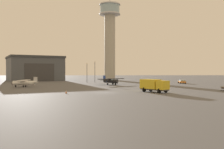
{
  "coord_description": "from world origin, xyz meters",
  "views": [
    {
      "loc": [
        -0.78,
        -52.93,
        4.74
      ],
      "look_at": [
        2.77,
        26.85,
        3.5
      ],
      "focal_mm": 39.38,
      "sensor_mm": 36.0,
      "label": 1
    }
  ],
  "objects_px": {
    "car_orange": "(182,81)",
    "truck_box_yellow": "(154,85)",
    "control_tower": "(110,34)",
    "airplane_black": "(110,81)",
    "traffic_cone_near_left": "(66,92)",
    "light_post_east": "(87,71)",
    "airplane_white": "(24,82)",
    "light_post_west": "(95,70)"
  },
  "relations": [
    {
      "from": "airplane_white",
      "to": "traffic_cone_near_left",
      "type": "distance_m",
      "value": 25.12
    },
    {
      "from": "airplane_black",
      "to": "light_post_east",
      "type": "xyz_separation_m",
      "value": [
        -8.72,
        15.1,
        3.24
      ]
    },
    {
      "from": "car_orange",
      "to": "truck_box_yellow",
      "type": "bearing_deg",
      "value": 156.39
    },
    {
      "from": "airplane_white",
      "to": "truck_box_yellow",
      "type": "height_order",
      "value": "airplane_white"
    },
    {
      "from": "truck_box_yellow",
      "to": "airplane_black",
      "type": "bearing_deg",
      "value": 159.49
    },
    {
      "from": "car_orange",
      "to": "traffic_cone_near_left",
      "type": "height_order",
      "value": "car_orange"
    },
    {
      "from": "car_orange",
      "to": "traffic_cone_near_left",
      "type": "distance_m",
      "value": 53.61
    },
    {
      "from": "light_post_west",
      "to": "traffic_cone_near_left",
      "type": "relative_size",
      "value": 12.98
    },
    {
      "from": "control_tower",
      "to": "truck_box_yellow",
      "type": "xyz_separation_m",
      "value": [
        7.17,
        -71.68,
        -21.74
      ]
    },
    {
      "from": "control_tower",
      "to": "airplane_black",
      "type": "xyz_separation_m",
      "value": [
        -1.31,
        -43.03,
        -21.92
      ]
    },
    {
      "from": "airplane_white",
      "to": "light_post_east",
      "type": "bearing_deg",
      "value": -122.52
    },
    {
      "from": "control_tower",
      "to": "airplane_black",
      "type": "distance_m",
      "value": 48.31
    },
    {
      "from": "airplane_white",
      "to": "light_post_west",
      "type": "distance_m",
      "value": 35.09
    },
    {
      "from": "light_post_east",
      "to": "control_tower",
      "type": "bearing_deg",
      "value": 70.25
    },
    {
      "from": "traffic_cone_near_left",
      "to": "airplane_black",
      "type": "bearing_deg",
      "value": 71.1
    },
    {
      "from": "airplane_white",
      "to": "car_orange",
      "type": "height_order",
      "value": "airplane_white"
    },
    {
      "from": "airplane_white",
      "to": "car_orange",
      "type": "xyz_separation_m",
      "value": [
        52.3,
        18.16,
        -0.63
      ]
    },
    {
      "from": "car_orange",
      "to": "light_post_east",
      "type": "relative_size",
      "value": 0.55
    },
    {
      "from": "control_tower",
      "to": "light_post_west",
      "type": "relative_size",
      "value": 4.95
    },
    {
      "from": "airplane_white",
      "to": "light_post_east",
      "type": "xyz_separation_m",
      "value": [
        16.62,
        25.43,
        3.31
      ]
    },
    {
      "from": "control_tower",
      "to": "light_post_east",
      "type": "xyz_separation_m",
      "value": [
        -10.03,
        -27.93,
        -18.68
      ]
    },
    {
      "from": "car_orange",
      "to": "traffic_cone_near_left",
      "type": "relative_size",
      "value": 6.47
    },
    {
      "from": "control_tower",
      "to": "truck_box_yellow",
      "type": "bearing_deg",
      "value": -84.28
    },
    {
      "from": "airplane_white",
      "to": "light_post_east",
      "type": "relative_size",
      "value": 1.28
    },
    {
      "from": "airplane_black",
      "to": "truck_box_yellow",
      "type": "xyz_separation_m",
      "value": [
        8.48,
        -28.64,
        0.18
      ]
    },
    {
      "from": "airplane_black",
      "to": "light_post_west",
      "type": "bearing_deg",
      "value": 160.3
    },
    {
      "from": "airplane_black",
      "to": "light_post_west",
      "type": "distance_m",
      "value": 19.71
    },
    {
      "from": "light_post_east",
      "to": "airplane_white",
      "type": "bearing_deg",
      "value": -123.16
    },
    {
      "from": "airplane_white",
      "to": "light_post_west",
      "type": "relative_size",
      "value": 1.15
    },
    {
      "from": "control_tower",
      "to": "light_post_west",
      "type": "bearing_deg",
      "value": -105.92
    },
    {
      "from": "airplane_black",
      "to": "truck_box_yellow",
      "type": "height_order",
      "value": "airplane_black"
    },
    {
      "from": "control_tower",
      "to": "truck_box_yellow",
      "type": "height_order",
      "value": "control_tower"
    },
    {
      "from": "airplane_white",
      "to": "traffic_cone_near_left",
      "type": "xyz_separation_m",
      "value": [
        14.88,
        -20.22,
        -1.04
      ]
    },
    {
      "from": "airplane_white",
      "to": "light_post_east",
      "type": "distance_m",
      "value": 30.55
    },
    {
      "from": "traffic_cone_near_left",
      "to": "light_post_east",
      "type": "bearing_deg",
      "value": 87.82
    },
    {
      "from": "airplane_white",
      "to": "car_orange",
      "type": "relative_size",
      "value": 2.31
    },
    {
      "from": "traffic_cone_near_left",
      "to": "truck_box_yellow",
      "type": "bearing_deg",
      "value": 5.72
    },
    {
      "from": "light_post_east",
      "to": "car_orange",
      "type": "bearing_deg",
      "value": -11.5
    },
    {
      "from": "truck_box_yellow",
      "to": "light_post_west",
      "type": "xyz_separation_m",
      "value": [
        -14.17,
        47.15,
        3.51
      ]
    },
    {
      "from": "truck_box_yellow",
      "to": "light_post_west",
      "type": "relative_size",
      "value": 0.78
    },
    {
      "from": "airplane_black",
      "to": "control_tower",
      "type": "bearing_deg",
      "value": 141.47
    },
    {
      "from": "control_tower",
      "to": "light_post_west",
      "type": "height_order",
      "value": "control_tower"
    }
  ]
}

